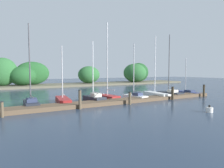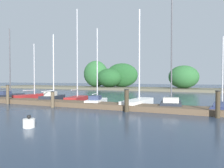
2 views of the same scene
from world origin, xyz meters
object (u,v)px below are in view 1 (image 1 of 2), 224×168
at_px(channel_buoy_1, 209,110).
at_px(mooring_piling_2, 130,98).
at_px(sailboat_8, 186,92).
at_px(mooring_piling_4, 204,91).
at_px(mooring_piling_0, 2,109).
at_px(sailboat_3, 94,98).
at_px(mooring_piling_3, 173,93).
at_px(sailboat_4, 108,96).
at_px(sailboat_6, 155,94).
at_px(sailboat_2, 63,100).
at_px(mooring_piling_1, 80,99).
at_px(sailboat_7, 169,93).
at_px(sailboat_5, 134,96).
at_px(sailboat_1, 31,102).

bearing_deg(channel_buoy_1, mooring_piling_2, 120.11).
relative_size(sailboat_8, mooring_piling_4, 3.29).
distance_m(mooring_piling_0, mooring_piling_4, 21.48).
height_order(sailboat_3, mooring_piling_2, sailboat_3).
bearing_deg(mooring_piling_3, sailboat_4, 148.88).
height_order(sailboat_3, sailboat_4, sailboat_4).
bearing_deg(sailboat_4, mooring_piling_2, 175.62).
relative_size(sailboat_3, mooring_piling_3, 4.21).
distance_m(sailboat_4, sailboat_6, 6.16).
xyz_separation_m(sailboat_2, sailboat_4, (5.03, 0.09, 0.10)).
height_order(mooring_piling_0, mooring_piling_4, mooring_piling_4).
distance_m(mooring_piling_1, mooring_piling_4, 15.91).
distance_m(sailboat_7, mooring_piling_4, 4.06).
height_order(sailboat_2, mooring_piling_4, sailboat_2).
bearing_deg(mooring_piling_2, mooring_piling_1, 177.44).
distance_m(mooring_piling_1, channel_buoy_1, 10.18).
bearing_deg(sailboat_4, sailboat_5, -124.85).
distance_m(sailboat_3, mooring_piling_0, 8.56).
bearing_deg(mooring_piling_3, sailboat_2, 162.08).
bearing_deg(sailboat_2, channel_buoy_1, -130.66).
relative_size(sailboat_7, mooring_piling_0, 7.18).
bearing_deg(mooring_piling_3, mooring_piling_0, -179.85).
relative_size(sailboat_3, sailboat_5, 1.00).
distance_m(sailboat_3, sailboat_7, 10.54).
bearing_deg(mooring_piling_2, sailboat_3, 128.29).
height_order(sailboat_4, sailboat_6, sailboat_4).
bearing_deg(sailboat_1, sailboat_6, -91.20).
height_order(sailboat_1, sailboat_7, sailboat_7).
height_order(sailboat_7, mooring_piling_4, sailboat_7).
bearing_deg(sailboat_3, mooring_piling_3, -117.92).
xyz_separation_m(sailboat_7, mooring_piling_4, (2.89, -2.84, 0.35)).
xyz_separation_m(mooring_piling_1, mooring_piling_2, (4.85, -0.22, -0.21)).
distance_m(sailboat_6, channel_buoy_1, 9.00).
bearing_deg(sailboat_2, mooring_piling_3, -100.98).
height_order(sailboat_6, mooring_piling_0, sailboat_6).
xyz_separation_m(sailboat_2, mooring_piling_0, (-5.07, -3.64, 0.21)).
xyz_separation_m(sailboat_2, sailboat_6, (11.11, -0.86, 0.04)).
relative_size(sailboat_7, mooring_piling_2, 6.55).
bearing_deg(sailboat_6, mooring_piling_4, -112.66).
distance_m(sailboat_4, mooring_piling_3, 7.13).
bearing_deg(sailboat_8, sailboat_1, 95.87).
distance_m(sailboat_6, mooring_piling_0, 16.42).
height_order(sailboat_4, channel_buoy_1, sailboat_4).
height_order(sailboat_3, sailboat_5, sailboat_5).
height_order(sailboat_4, mooring_piling_4, sailboat_4).
distance_m(mooring_piling_3, channel_buoy_1, 6.43).
height_order(sailboat_5, mooring_piling_2, sailboat_5).
height_order(sailboat_4, mooring_piling_0, sailboat_4).
relative_size(mooring_piling_1, channel_buoy_1, 2.84).
xyz_separation_m(sailboat_6, mooring_piling_0, (-16.19, -2.78, 0.17)).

